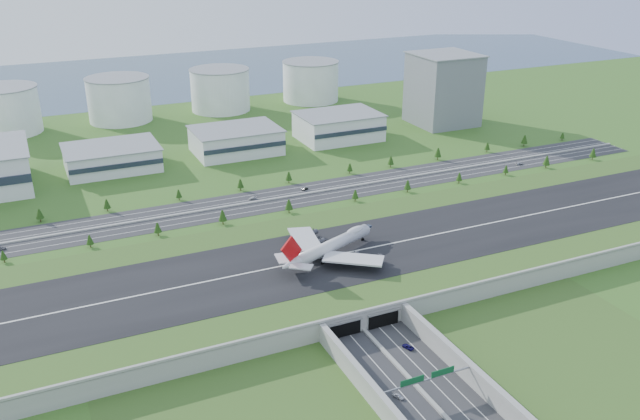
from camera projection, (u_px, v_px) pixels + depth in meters
name	position (u px, v px, depth m)	size (l,w,h in m)	color
ground	(313.00, 276.00, 309.26)	(1200.00, 1200.00, 0.00)	#29551A
airfield_deck	(313.00, 268.00, 307.59)	(520.00, 100.00, 9.20)	gray
underpass_road	(434.00, 397.00, 224.46)	(38.80, 120.40, 8.00)	#28282B
sign_gantry_near	(427.00, 380.00, 226.77)	(38.70, 0.70, 9.80)	gray
north_expressway	(246.00, 204.00, 388.99)	(560.00, 36.00, 0.12)	#28282B
tree_row	(279.00, 191.00, 395.38)	(499.29, 48.72, 8.45)	#3D2819
hangar_mid_a	(112.00, 158.00, 443.01)	(58.00, 42.00, 15.00)	silver
hangar_mid_b	(236.00, 141.00, 475.01)	(58.00, 42.00, 17.00)	silver
hangar_mid_c	(338.00, 126.00, 505.11)	(58.00, 42.00, 19.00)	silver
office_tower	(443.00, 90.00, 538.55)	(46.00, 46.00, 55.00)	slate
fuel_tank_a	(5.00, 111.00, 517.01)	(50.00, 50.00, 35.00)	silver
fuel_tank_b	(119.00, 100.00, 549.41)	(50.00, 50.00, 35.00)	silver
fuel_tank_c	(220.00, 90.00, 581.80)	(50.00, 50.00, 35.00)	silver
fuel_tank_d	(311.00, 81.00, 614.20)	(50.00, 50.00, 35.00)	silver
bay_water	(129.00, 78.00, 712.24)	(1200.00, 260.00, 0.06)	#334C62
boeing_747	(330.00, 246.00, 307.37)	(57.68, 53.40, 18.91)	silver
car_0	(398.00, 396.00, 228.69)	(1.67, 4.16, 1.42)	silver
car_2	(408.00, 347.00, 255.68)	(2.24, 4.85, 1.35)	#120E48
car_4	(0.00, 248.00, 333.46)	(2.01, 5.01, 1.71)	slate
car_5	(305.00, 189.00, 409.08)	(1.49, 4.28, 1.41)	black
car_6	(519.00, 164.00, 452.83)	(2.42, 5.24, 1.46)	#BCBBC1
car_7	(252.00, 198.00, 395.49)	(1.98, 4.86, 1.41)	silver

